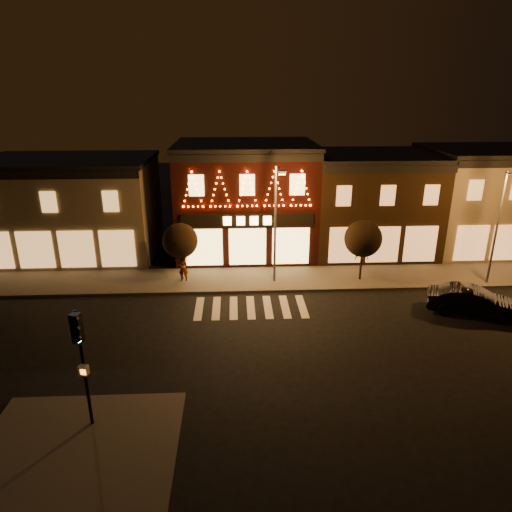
{
  "coord_description": "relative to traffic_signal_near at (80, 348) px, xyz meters",
  "views": [
    {
      "loc": [
        -0.84,
        -19.9,
        11.95
      ],
      "look_at": [
        0.3,
        4.0,
        3.18
      ],
      "focal_mm": 32.05,
      "sensor_mm": 36.0,
      "label": 1
    }
  ],
  "objects": [
    {
      "name": "pedestrian",
      "position": [
        2.05,
        13.61,
        -2.48
      ],
      "size": [
        0.63,
        0.42,
        1.7
      ],
      "primitive_type": "imported",
      "rotation": [
        0.0,
        0.0,
        3.16
      ],
      "color": "gray",
      "rests_on": "sidewalk_far"
    },
    {
      "name": "sidewalk_near",
      "position": [
        -0.21,
        -1.69,
        -3.41
      ],
      "size": [
        7.0,
        7.0,
        0.15
      ],
      "primitive_type": "cube",
      "color": "#47423D",
      "rests_on": "ground"
    },
    {
      "name": "tree_left",
      "position": [
        1.92,
        13.9,
        -0.67
      ],
      "size": [
        2.27,
        2.27,
        3.8
      ],
      "rotation": [
        0.0,
        0.0,
        0.06
      ],
      "color": "black",
      "rests_on": "sidewalk_far"
    },
    {
      "name": "traffic_signal_near",
      "position": [
        0.0,
        0.0,
        0.0
      ],
      "size": [
        0.39,
        0.5,
        4.72
      ],
      "rotation": [
        0.0,
        0.0,
        -0.23
      ],
      "color": "black",
      "rests_on": "sidewalk_near"
    },
    {
      "name": "streetlamp_mid",
      "position": [
        8.0,
        13.11,
        1.06
      ],
      "size": [
        0.55,
        1.72,
        7.49
      ],
      "rotation": [
        0.0,
        0.0,
        -0.15
      ],
      "color": "#59595E",
      "rests_on": "sidewalk_far"
    },
    {
      "name": "streetlamp_right",
      "position": [
        21.71,
        12.2,
        0.9
      ],
      "size": [
        0.47,
        1.65,
        7.21
      ],
      "rotation": [
        0.0,
        0.0,
        0.06
      ],
      "color": "#59595E",
      "rests_on": "sidewalk_far"
    },
    {
      "name": "building_left",
      "position": [
        -6.71,
        19.81,
        0.18
      ],
      "size": [
        12.2,
        8.28,
        7.3
      ],
      "color": "#796D56",
      "rests_on": "ground"
    },
    {
      "name": "building_right_b",
      "position": [
        24.79,
        19.81,
        0.43
      ],
      "size": [
        9.2,
        8.28,
        7.8
      ],
      "color": "#796D56",
      "rests_on": "ground"
    },
    {
      "name": "tree_right",
      "position": [
        13.63,
        13.34,
        -0.52
      ],
      "size": [
        2.4,
        2.4,
        4.01
      ],
      "rotation": [
        0.0,
        0.0,
        -0.23
      ],
      "color": "black",
      "rests_on": "sidewalk_far"
    },
    {
      "name": "building_pulp",
      "position": [
        6.29,
        19.79,
        0.68
      ],
      "size": [
        10.2,
        8.34,
        8.3
      ],
      "color": "black",
      "rests_on": "ground"
    },
    {
      "name": "ground",
      "position": [
        6.29,
        5.81,
        -3.48
      ],
      "size": [
        120.0,
        120.0,
        0.0
      ],
      "primitive_type": "plane",
      "color": "black",
      "rests_on": "ground"
    },
    {
      "name": "sidewalk_far",
      "position": [
        8.29,
        13.81,
        -3.41
      ],
      "size": [
        44.0,
        4.0,
        0.15
      ],
      "primitive_type": "cube",
      "color": "#47423D",
      "rests_on": "ground"
    },
    {
      "name": "building_right_a",
      "position": [
        15.79,
        19.81,
        0.28
      ],
      "size": [
        9.2,
        8.28,
        7.5
      ],
      "color": "#362413",
      "rests_on": "ground"
    },
    {
      "name": "dark_sedan",
      "position": [
        18.65,
        8.39,
        -2.69
      ],
      "size": [
        5.06,
        3.39,
        1.58
      ],
      "primitive_type": "imported",
      "rotation": [
        0.0,
        0.0,
        1.17
      ],
      "color": "black",
      "rests_on": "ground"
    }
  ]
}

